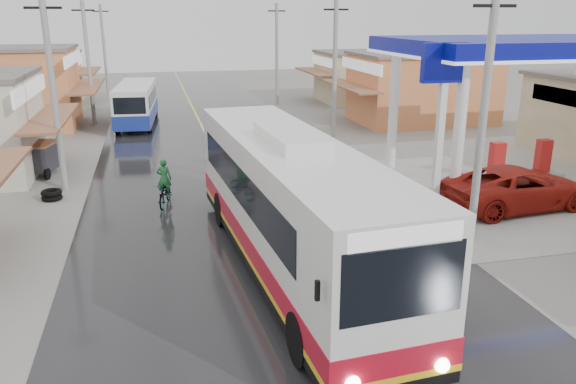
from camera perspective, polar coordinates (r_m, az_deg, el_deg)
name	(u,v)px	position (r m, az deg, el deg)	size (l,w,h in m)	color
ground	(267,257)	(17.46, -2.15, -6.62)	(120.00, 120.00, 0.00)	slate
road	(213,149)	(31.59, -7.62, 4.38)	(12.00, 90.00, 0.02)	black
centre_line	(213,148)	(31.59, -7.62, 4.41)	(0.15, 90.00, 0.01)	#D8CC4C
shopfronts_right	(484,146)	(33.79, 19.25, 4.40)	(11.00, 44.00, 4.80)	beige
utility_poles_left	(83,152)	(32.65, -20.14, 3.86)	(1.60, 50.00, 8.00)	gray
utility_poles_right	(333,142)	(33.02, 4.58, 5.04)	(1.60, 36.00, 8.00)	gray
coach_bus	(290,205)	(15.99, 0.19, -1.29)	(3.78, 13.31, 4.11)	silver
second_bus	(137,103)	(39.25, -15.13, 8.69)	(2.85, 8.38, 2.73)	silver
jeepney	(518,187)	(23.28, 22.34, 0.44)	(2.69, 5.84, 1.62)	maroon
cyclist	(165,190)	(22.36, -12.40, 0.21)	(1.02, 1.88, 1.92)	black
tricycle_near	(41,157)	(28.38, -23.80, 3.30)	(1.71, 2.23, 1.52)	#26262D
tyre_stack	(52,195)	(24.52, -22.87, -0.27)	(0.82, 0.82, 0.42)	black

